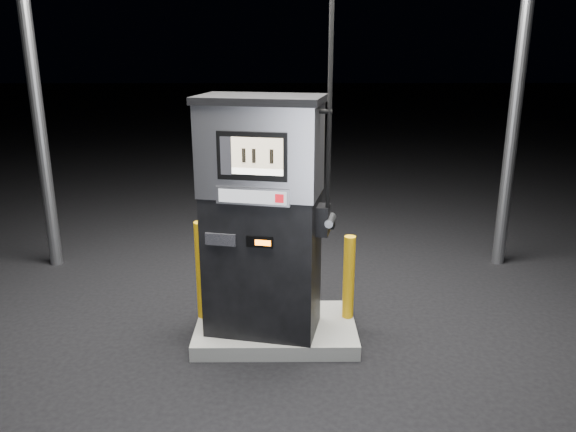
{
  "coord_description": "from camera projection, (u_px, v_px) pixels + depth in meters",
  "views": [
    {
      "loc": [
        0.09,
        -5.12,
        2.83
      ],
      "look_at": [
        0.12,
        0.0,
        1.28
      ],
      "focal_mm": 35.0,
      "sensor_mm": 36.0,
      "label": 1
    }
  ],
  "objects": [
    {
      "name": "ground",
      "position": [
        276.0,
        336.0,
        5.72
      ],
      "size": [
        80.0,
        80.0,
        0.0
      ],
      "primitive_type": "plane",
      "color": "black",
      "rests_on": "ground"
    },
    {
      "name": "fuel_dispenser",
      "position": [
        262.0,
        216.0,
        5.24
      ],
      "size": [
        1.31,
        0.89,
        4.7
      ],
      "rotation": [
        0.0,
        0.0,
        -0.21
      ],
      "color": "black",
      "rests_on": "pump_island"
    },
    {
      "name": "bollard_right",
      "position": [
        349.0,
        277.0,
        5.67
      ],
      "size": [
        0.15,
        0.15,
        0.88
      ],
      "primitive_type": "cylinder",
      "rotation": [
        0.0,
        0.0,
        -0.36
      ],
      "color": "#E4A40C",
      "rests_on": "pump_island"
    },
    {
      "name": "pump_island",
      "position": [
        276.0,
        329.0,
        5.7
      ],
      "size": [
        1.6,
        1.0,
        0.15
      ],
      "primitive_type": "cube",
      "color": "slate",
      "rests_on": "ground"
    },
    {
      "name": "bollard_left",
      "position": [
        202.0,
        270.0,
        5.66
      ],
      "size": [
        0.14,
        0.14,
        1.02
      ],
      "primitive_type": "cylinder",
      "rotation": [
        0.0,
        0.0,
        -0.02
      ],
      "color": "#E4A40C",
      "rests_on": "pump_island"
    }
  ]
}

